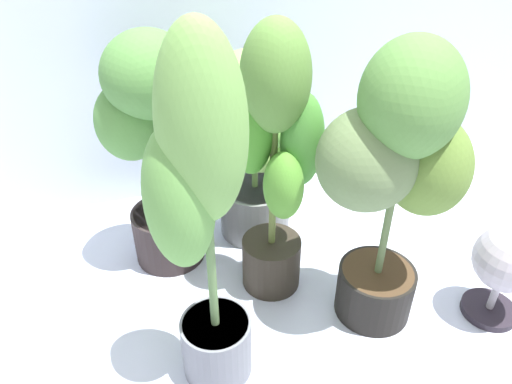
{
  "coord_description": "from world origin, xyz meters",
  "views": [
    {
      "loc": [
        -0.44,
        -1.04,
        1.27
      ],
      "look_at": [
        -0.05,
        0.17,
        0.4
      ],
      "focal_mm": 34.33,
      "sensor_mm": 36.0,
      "label": 1
    }
  ],
  "objects_px": {
    "potted_plant_front_right": "(395,165)",
    "floor_fan": "(507,263)",
    "potted_plant_center": "(277,157)",
    "potted_plant_back_left": "(156,136)",
    "potted_plant_front_left": "(199,212)",
    "potted_plant_back_center": "(255,134)"
  },
  "relations": [
    {
      "from": "potted_plant_back_left",
      "to": "floor_fan",
      "type": "bearing_deg",
      "value": -32.18
    },
    {
      "from": "potted_plant_front_left",
      "to": "potted_plant_center",
      "type": "bearing_deg",
      "value": 43.84
    },
    {
      "from": "potted_plant_center",
      "to": "floor_fan",
      "type": "relative_size",
      "value": 2.7
    },
    {
      "from": "potted_plant_center",
      "to": "potted_plant_front_left",
      "type": "relative_size",
      "value": 0.9
    },
    {
      "from": "potted_plant_center",
      "to": "potted_plant_front_left",
      "type": "bearing_deg",
      "value": -136.16
    },
    {
      "from": "potted_plant_back_left",
      "to": "potted_plant_front_left",
      "type": "distance_m",
      "value": 0.55
    },
    {
      "from": "potted_plant_back_center",
      "to": "potted_plant_front_left",
      "type": "distance_m",
      "value": 0.69
    },
    {
      "from": "potted_plant_front_right",
      "to": "potted_plant_back_left",
      "type": "bearing_deg",
      "value": 141.07
    },
    {
      "from": "potted_plant_front_left",
      "to": "floor_fan",
      "type": "height_order",
      "value": "potted_plant_front_left"
    },
    {
      "from": "floor_fan",
      "to": "potted_plant_back_center",
      "type": "bearing_deg",
      "value": 46.63
    },
    {
      "from": "potted_plant_center",
      "to": "potted_plant_front_right",
      "type": "height_order",
      "value": "potted_plant_center"
    },
    {
      "from": "potted_plant_back_center",
      "to": "potted_plant_center",
      "type": "bearing_deg",
      "value": -95.03
    },
    {
      "from": "potted_plant_center",
      "to": "potted_plant_back_center",
      "type": "height_order",
      "value": "potted_plant_center"
    },
    {
      "from": "floor_fan",
      "to": "potted_plant_center",
      "type": "bearing_deg",
      "value": 64.87
    },
    {
      "from": "potted_plant_center",
      "to": "potted_plant_back_center",
      "type": "bearing_deg",
      "value": 84.97
    },
    {
      "from": "potted_plant_center",
      "to": "potted_plant_front_right",
      "type": "xyz_separation_m",
      "value": [
        0.27,
        -0.22,
        0.05
      ]
    },
    {
      "from": "potted_plant_front_left",
      "to": "potted_plant_back_center",
      "type": "bearing_deg",
      "value": 61.46
    },
    {
      "from": "potted_plant_front_right",
      "to": "floor_fan",
      "type": "xyz_separation_m",
      "value": [
        0.38,
        -0.13,
        -0.35
      ]
    },
    {
      "from": "potted_plant_back_left",
      "to": "potted_plant_front_left",
      "type": "xyz_separation_m",
      "value": [
        0.03,
        -0.54,
        0.07
      ]
    },
    {
      "from": "potted_plant_center",
      "to": "potted_plant_back_left",
      "type": "distance_m",
      "value": 0.42
    },
    {
      "from": "potted_plant_front_left",
      "to": "floor_fan",
      "type": "xyz_separation_m",
      "value": [
        0.94,
        -0.07,
        -0.36
      ]
    },
    {
      "from": "potted_plant_center",
      "to": "potted_plant_front_right",
      "type": "bearing_deg",
      "value": -39.58
    }
  ]
}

